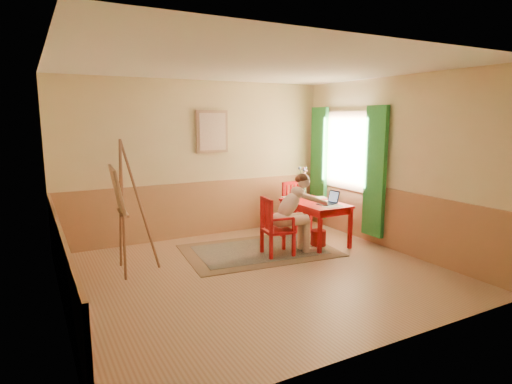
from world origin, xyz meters
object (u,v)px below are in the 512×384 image
table (315,207)px  figure (294,210)px  chair_back (295,206)px  chair_left (275,227)px  laptop (329,201)px  easel (120,195)px

table → figure: 0.72m
table → figure: bearing=-154.6°
table → figure: size_ratio=0.94×
chair_back → figure: bearing=-125.0°
chair_left → laptop: same height
table → laptop: bearing=-66.3°
table → chair_left: chair_left is taller
chair_left → laptop: size_ratio=2.41×
chair_back → laptop: 1.15m
figure → easel: 2.63m
laptop → figure: bearing=-175.3°
chair_back → easel: size_ratio=0.50×
figure → chair_left: bearing=175.8°
laptop → chair_back: bearing=86.3°
chair_left → figure: bearing=-4.2°
figure → laptop: (0.75, 0.06, 0.06)m
laptop → easel: 3.35m
easel → chair_left: bearing=-9.6°
chair_left → easel: (-2.24, 0.38, 0.64)m
easel → table: bearing=-1.7°
figure → table: bearing=25.4°
chair_left → figure: figure is taller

